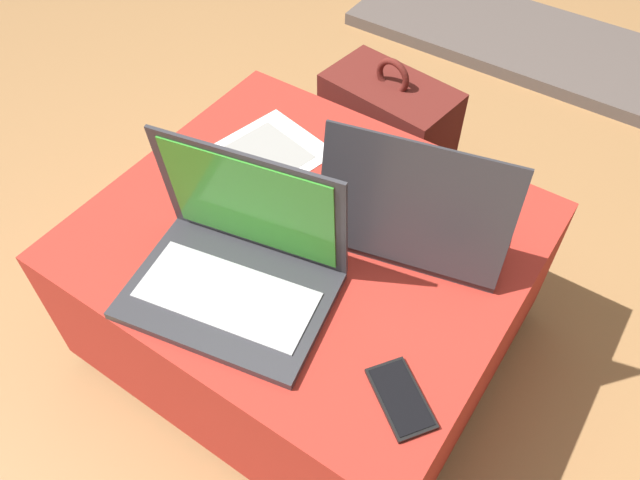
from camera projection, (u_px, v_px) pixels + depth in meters
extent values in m
plane|color=#9E7042|center=(310.00, 336.00, 1.51)|extent=(14.00, 14.00, 0.00)
cube|color=maroon|center=(310.00, 330.00, 1.49)|extent=(0.80, 0.70, 0.05)
cube|color=#B22D23|center=(309.00, 282.00, 1.35)|extent=(0.83, 0.73, 0.34)
cube|color=#333338|center=(229.00, 295.00, 1.10)|extent=(0.40, 0.31, 0.02)
cube|color=#B2B2B7|center=(227.00, 295.00, 1.09)|extent=(0.33, 0.19, 0.00)
cube|color=#333338|center=(251.00, 203.00, 1.07)|extent=(0.35, 0.10, 0.24)
cube|color=green|center=(250.00, 205.00, 1.07)|extent=(0.31, 0.09, 0.22)
cube|color=#333338|center=(419.00, 219.00, 1.22)|extent=(0.39, 0.32, 0.02)
cube|color=#9E9EA3|center=(421.00, 213.00, 1.22)|extent=(0.32, 0.20, 0.00)
cube|color=#333338|center=(414.00, 207.00, 1.07)|extent=(0.34, 0.13, 0.24)
cube|color=black|center=(414.00, 206.00, 1.07)|extent=(0.31, 0.12, 0.22)
cube|color=black|center=(401.00, 398.00, 0.98)|extent=(0.15, 0.13, 0.01)
cube|color=black|center=(401.00, 397.00, 0.98)|extent=(0.13, 0.12, 0.00)
cube|color=#5B1E19|center=(385.00, 146.00, 1.67)|extent=(0.35, 0.22, 0.39)
cube|color=#4E1A15|center=(407.00, 148.00, 1.78)|extent=(0.27, 0.10, 0.18)
torus|color=#5B1E19|center=(393.00, 76.00, 1.50)|extent=(0.10, 0.03, 0.09)
cube|color=white|center=(255.00, 161.00, 1.35)|extent=(0.27, 0.34, 0.00)
cube|color=gray|center=(255.00, 160.00, 1.34)|extent=(0.21, 0.24, 0.00)
cube|color=#564C47|center=(541.00, 45.00, 2.30)|extent=(1.40, 0.50, 0.04)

